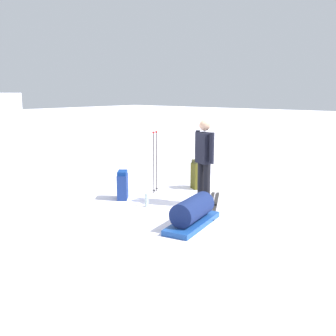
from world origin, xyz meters
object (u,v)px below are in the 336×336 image
(backpack_bright, at_px, (200,174))
(gear_sled, at_px, (193,213))
(thermos_bottle, at_px, (147,200))
(backpack_large_dark, at_px, (123,185))
(ski_poles_planted_near, at_px, (155,159))
(ski_pair_near, at_px, (213,205))
(skier_standing, at_px, (204,158))

(backpack_bright, height_order, gear_sled, backpack_bright)
(gear_sled, bearing_deg, thermos_bottle, 76.48)
(gear_sled, xyz_separation_m, thermos_bottle, (0.32, 1.35, -0.09))
(backpack_large_dark, height_order, ski_poles_planted_near, ski_poles_planted_near)
(thermos_bottle, bearing_deg, backpack_bright, 1.28)
(ski_pair_near, height_order, backpack_large_dark, backpack_large_dark)
(skier_standing, height_order, gear_sled, skier_standing)
(skier_standing, xyz_separation_m, gear_sled, (-1.14, -0.56, -0.73))
(backpack_large_dark, distance_m, backpack_bright, 1.93)
(backpack_bright, bearing_deg, ski_pair_near, -134.30)
(backpack_large_dark, relative_size, gear_sled, 0.43)
(skier_standing, relative_size, thermos_bottle, 6.54)
(thermos_bottle, bearing_deg, ski_poles_planted_near, 32.78)
(ski_poles_planted_near, distance_m, thermos_bottle, 1.30)
(ski_pair_near, bearing_deg, skier_standing, 115.89)
(backpack_large_dark, bearing_deg, backpack_bright, -22.05)
(skier_standing, xyz_separation_m, ski_poles_planted_near, (0.14, 1.41, -0.19))
(gear_sled, bearing_deg, ski_poles_planted_near, 56.96)
(backpack_large_dark, height_order, thermos_bottle, backpack_large_dark)
(backpack_large_dark, bearing_deg, ski_poles_planted_near, -9.94)
(skier_standing, relative_size, ski_poles_planted_near, 1.24)
(gear_sled, distance_m, thermos_bottle, 1.39)
(backpack_bright, relative_size, thermos_bottle, 2.61)
(backpack_bright, bearing_deg, backpack_large_dark, 157.95)
(skier_standing, distance_m, thermos_bottle, 1.40)
(backpack_large_dark, relative_size, ski_poles_planted_near, 0.44)
(ski_poles_planted_near, xyz_separation_m, gear_sled, (-1.28, -1.96, -0.54))
(backpack_bright, bearing_deg, skier_standing, -141.84)
(skier_standing, relative_size, backpack_bright, 2.50)
(skier_standing, height_order, thermos_bottle, skier_standing)
(backpack_bright, xyz_separation_m, ski_poles_planted_near, (-0.92, 0.57, 0.43))
(skier_standing, distance_m, backpack_large_dark, 1.84)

